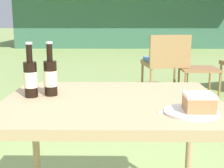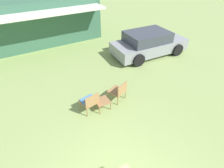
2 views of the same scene
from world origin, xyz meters
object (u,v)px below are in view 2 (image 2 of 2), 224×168
at_px(parked_car, 149,43).
at_px(wicker_chair_cushioned, 90,101).
at_px(wicker_chair_plain, 119,90).
at_px(garden_side_table, 102,101).

xyz_separation_m(parked_car, wicker_chair_cushioned, (-4.96, -2.63, -0.19)).
relative_size(wicker_chair_plain, garden_side_table, 1.64).
height_order(parked_car, wicker_chair_plain, parked_car).
bearing_deg(wicker_chair_cushioned, parked_car, -161.22).
bearing_deg(parked_car, wicker_chair_plain, -141.10).
bearing_deg(wicker_chair_plain, garden_side_table, -14.52).
bearing_deg(parked_car, garden_side_table, -145.18).
relative_size(parked_car, wicker_chair_cushioned, 5.31).
distance_m(wicker_chair_cushioned, wicker_chair_plain, 1.25).
relative_size(wicker_chair_cushioned, garden_side_table, 1.64).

